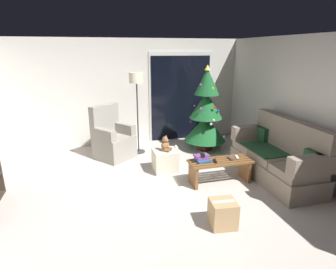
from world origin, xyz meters
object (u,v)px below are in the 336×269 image
Objects in this scene: armchair at (112,140)px; floor_lamp at (137,86)px; remote_graphite at (230,159)px; ottoman at (165,161)px; cardboard_box_taped_mid_floor at (223,214)px; remote_white at (237,157)px; teddy_bear_cream_by_tree at (175,152)px; christmas_tree at (206,113)px; teddy_bear_chestnut at (166,145)px; remote_black at (215,161)px; book_stack at (202,158)px; couch at (278,157)px; coffee_table at (220,168)px; cell_phone at (203,155)px.

armchair is 1.26m from floor_lamp.
remote_graphite is 1.24m from ottoman.
remote_graphite reaches higher than cardboard_box_taped_mid_floor.
remote_white reaches higher than teddy_bear_cream_by_tree.
christmas_tree is at bearing -75.54° from remote_white.
teddy_bear_chestnut is at bearing -73.72° from floor_lamp.
remote_black is 0.23m from book_stack.
couch is 3.31m from armchair.
cardboard_box_taped_mid_floor is (-0.51, -1.18, -0.09)m from coffee_table.
cell_phone is 0.40× the size of cardboard_box_taped_mid_floor.
remote_graphite is at bearing -97.09° from christmas_tree.
teddy_bear_chestnut is (-0.47, 0.66, 0.07)m from book_stack.
armchair is (-1.90, 1.68, -0.02)m from remote_graphite.
coffee_table is 0.57× the size of christmas_tree.
cardboard_box_taped_mid_floor reaches higher than teddy_bear_cream_by_tree.
floor_lamp reaches higher than teddy_bear_cream_by_tree.
remote_black is at bearing -106.85° from christmas_tree.
armchair is 1.37m from teddy_bear_cream_by_tree.
book_stack is 0.97× the size of teddy_bear_chestnut.
remote_graphite is at bearing 31.17° from remote_white.
ottoman is 0.70m from teddy_bear_cream_by_tree.
remote_white reaches higher than ottoman.
floor_lamp is (0.58, 0.17, 1.10)m from armchair.
floor_lamp is (-0.81, 1.82, 0.98)m from cell_phone.
cell_phone reaches higher than remote_graphite.
armchair is at bearing 135.43° from coffee_table.
remote_black is 2.34m from armchair.
christmas_tree reaches higher than armchair.
book_stack is 0.97× the size of teddy_bear_cream_by_tree.
floor_lamp is 1.76m from ottoman.
book_stack is at bearing 170.46° from coffee_table.
couch is at bearing -32.96° from armchair.
cardboard_box_taped_mid_floor is at bearing -146.08° from couch.
armchair is (-2.78, 1.80, 0.00)m from couch.
couch is at bearing -24.17° from ottoman.
couch is 2.08m from teddy_bear_cream_by_tree.
cell_phone is at bearing -51.99° from book_stack.
cell_phone is 1.34m from teddy_bear_cream_by_tree.
remote_white is 1.50m from cardboard_box_taped_mid_floor.
coffee_table is 7.05× the size of remote_white.
coffee_table is 7.05× the size of remote_graphite.
remote_black is 1.24m from cardboard_box_taped_mid_floor.
coffee_table is 0.62× the size of floor_lamp.
christmas_tree reaches higher than ottoman.
cardboard_box_taped_mid_floor is at bearing 58.05° from remote_graphite.
ottoman is at bearing 125.62° from book_stack.
cell_phone reaches higher than coffee_table.
ottoman is at bearing 155.83° from couch.
armchair is (-1.71, 1.68, 0.13)m from coffee_table.
christmas_tree is (0.21, 1.66, 0.44)m from remote_graphite.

